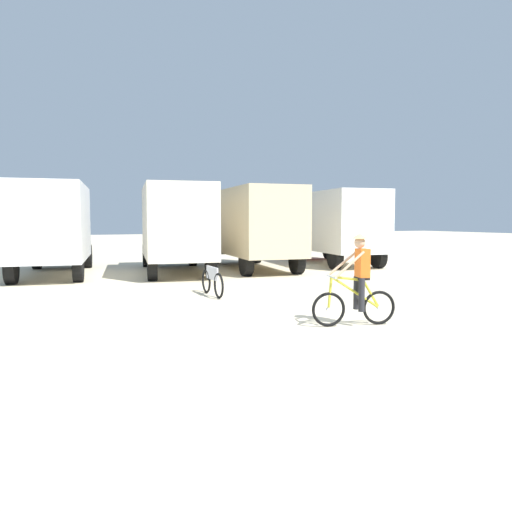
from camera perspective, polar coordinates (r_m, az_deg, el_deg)
ground_plane at (r=10.20m, az=7.25°, el=-7.51°), size 120.00×120.00×0.00m
box_truck_avon_van at (r=19.41m, az=-22.93°, el=3.37°), size 3.30×7.02×3.35m
box_truck_cream_rv at (r=19.04m, az=-9.54°, el=3.65°), size 3.38×7.03×3.35m
box_truck_tan_camper at (r=20.16m, az=-0.30°, el=3.74°), size 3.03×6.95×3.35m
box_truck_white_box at (r=22.79m, az=9.25°, el=3.76°), size 3.24×7.00×3.35m
cyclist_orange_shirt at (r=9.65m, az=11.92°, el=-3.15°), size 1.70×0.60×1.82m
bicycle_spare at (r=13.27m, az=-5.22°, el=-2.99°), size 0.50×1.73×0.97m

